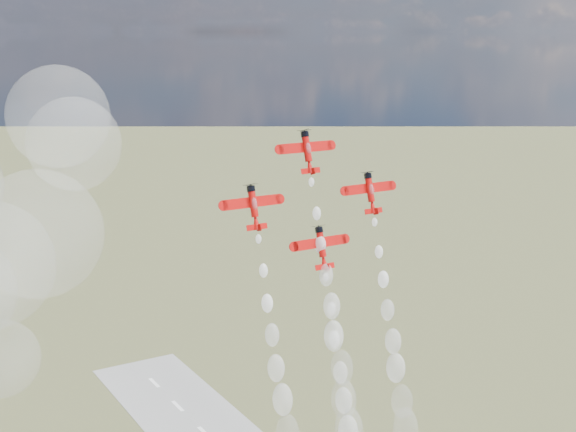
# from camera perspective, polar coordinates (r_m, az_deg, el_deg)

# --- Properties ---
(plane_lead) EXTENTS (12.09, 4.88, 8.43)m
(plane_lead) POSITION_cam_1_polar(r_m,az_deg,el_deg) (158.21, 1.38, 4.64)
(plane_lead) COLOR #C10C09
(plane_lead) RESTS_ON ground
(plane_left) EXTENTS (12.09, 4.88, 8.43)m
(plane_left) POSITION_cam_1_polar(r_m,az_deg,el_deg) (150.80, -2.47, 0.69)
(plane_left) COLOR #C10C09
(plane_left) RESTS_ON ground
(plane_right) EXTENTS (12.09, 4.88, 8.43)m
(plane_right) POSITION_cam_1_polar(r_m,az_deg,el_deg) (165.11, 5.87, 1.71)
(plane_right) COLOR #C10C09
(plane_right) RESTS_ON ground
(plane_slot) EXTENTS (12.09, 4.88, 8.43)m
(plane_slot) POSITION_cam_1_polar(r_m,az_deg,el_deg) (157.42, 2.40, -2.19)
(plane_slot) COLOR #C10C09
(plane_slot) RESTS_ON ground
(smoke_trail_lead) EXTENTS (5.15, 17.34, 49.64)m
(smoke_trail_lead) POSITION_cam_1_polar(r_m,az_deg,el_deg) (159.70, 3.82, -11.47)
(smoke_trail_lead) COLOR white
(smoke_trail_lead) RESTS_ON plane_lead
(smoke_trail_right) EXTENTS (5.21, 17.48, 49.73)m
(smoke_trail_right) POSITION_cam_1_polar(r_m,az_deg,el_deg) (169.42, 8.20, -13.50)
(smoke_trail_right) COLOR white
(smoke_trail_right) RESTS_ON plane_right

